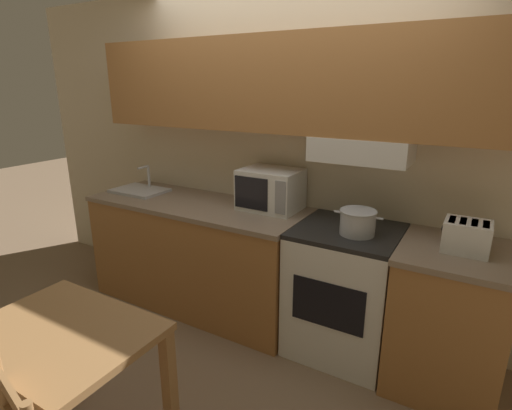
{
  "coord_description": "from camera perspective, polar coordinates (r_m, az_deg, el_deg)",
  "views": [
    {
      "loc": [
        1.32,
        -2.76,
        1.82
      ],
      "look_at": [
        0.05,
        -0.59,
        1.05
      ],
      "focal_mm": 28.0,
      "sensor_mm": 36.0,
      "label": 1
    }
  ],
  "objects": [
    {
      "name": "lower_counter_right_stub",
      "position": [
        2.78,
        25.66,
        -14.33
      ],
      "size": [
        0.63,
        0.69,
        0.9
      ],
      "color": "#A36B38",
      "rests_on": "ground_plane"
    },
    {
      "name": "wall_back",
      "position": [
        3.0,
        4.52,
        11.41
      ],
      "size": [
        5.52,
        0.38,
        2.55
      ],
      "color": "beige",
      "rests_on": "ground_plane"
    },
    {
      "name": "lower_counter_main",
      "position": [
        3.41,
        -8.2,
        -6.86
      ],
      "size": [
        1.83,
        0.69,
        0.9
      ],
      "color": "#A36B38",
      "rests_on": "ground_plane"
    },
    {
      "name": "ground_plane",
      "position": [
        3.56,
        4.2,
        -13.84
      ],
      "size": [
        16.0,
        16.0,
        0.0
      ],
      "primitive_type": "plane",
      "color": "#7F664C"
    },
    {
      "name": "sink_basin",
      "position": [
        3.67,
        -16.28,
        2.08
      ],
      "size": [
        0.46,
        0.33,
        0.22
      ],
      "color": "#B7BABF",
      "rests_on": "lower_counter_main"
    },
    {
      "name": "stove_range",
      "position": [
        2.88,
        12.43,
        -11.79
      ],
      "size": [
        0.67,
        0.65,
        0.9
      ],
      "color": "silver",
      "rests_on": "ground_plane"
    },
    {
      "name": "microwave",
      "position": [
        3.01,
        2.1,
        2.24
      ],
      "size": [
        0.44,
        0.35,
        0.31
      ],
      "color": "silver",
      "rests_on": "lower_counter_main"
    },
    {
      "name": "toaster",
      "position": [
        2.56,
        27.88,
        -3.96
      ],
      "size": [
        0.26,
        0.21,
        0.18
      ],
      "color": "silver",
      "rests_on": "lower_counter_right_stub"
    },
    {
      "name": "cooking_pot",
      "position": [
        2.59,
        14.33,
        -2.29
      ],
      "size": [
        0.31,
        0.23,
        0.16
      ],
      "color": "#B7BABF",
      "rests_on": "stove_range"
    },
    {
      "name": "dining_table",
      "position": [
        2.14,
        -25.73,
        -18.99
      ],
      "size": [
        0.83,
        0.62,
        0.76
      ],
      "color": "#9E7042",
      "rests_on": "ground_plane"
    }
  ]
}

